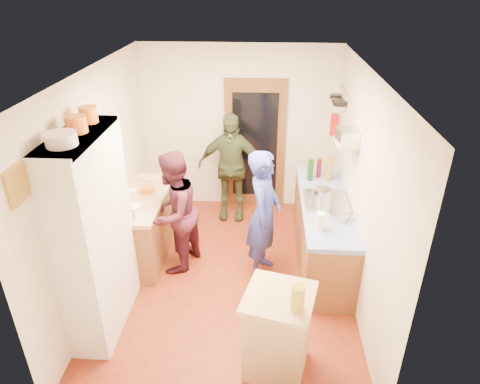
# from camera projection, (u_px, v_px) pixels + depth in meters

# --- Properties ---
(floor) EXTENTS (3.00, 4.00, 0.02)m
(floor) POSITION_uv_depth(u_px,v_px,m) (229.00, 277.00, 5.52)
(floor) COLOR maroon
(floor) RESTS_ON ground
(ceiling) EXTENTS (3.00, 4.00, 0.02)m
(ceiling) POSITION_uv_depth(u_px,v_px,m) (226.00, 71.00, 4.31)
(ceiling) COLOR silver
(ceiling) RESTS_ON ground
(wall_back) EXTENTS (3.00, 0.02, 2.60)m
(wall_back) POSITION_uv_depth(u_px,v_px,m) (239.00, 129.00, 6.69)
(wall_back) COLOR silver
(wall_back) RESTS_ON ground
(wall_front) EXTENTS (3.00, 0.02, 2.60)m
(wall_front) POSITION_uv_depth(u_px,v_px,m) (204.00, 310.00, 3.13)
(wall_front) COLOR silver
(wall_front) RESTS_ON ground
(wall_left) EXTENTS (0.02, 4.00, 2.60)m
(wall_left) POSITION_uv_depth(u_px,v_px,m) (100.00, 183.00, 4.99)
(wall_left) COLOR silver
(wall_left) RESTS_ON ground
(wall_right) EXTENTS (0.02, 4.00, 2.60)m
(wall_right) POSITION_uv_depth(u_px,v_px,m) (361.00, 191.00, 4.83)
(wall_right) COLOR silver
(wall_right) RESTS_ON ground
(door_frame) EXTENTS (0.95, 0.06, 2.10)m
(door_frame) POSITION_uv_depth(u_px,v_px,m) (255.00, 145.00, 6.76)
(door_frame) COLOR brown
(door_frame) RESTS_ON ground
(door_glass) EXTENTS (0.70, 0.02, 1.70)m
(door_glass) POSITION_uv_depth(u_px,v_px,m) (255.00, 146.00, 6.73)
(door_glass) COLOR black
(door_glass) RESTS_ON door_frame
(hutch_body) EXTENTS (0.40, 1.20, 2.20)m
(hutch_body) POSITION_uv_depth(u_px,v_px,m) (95.00, 236.00, 4.37)
(hutch_body) COLOR silver
(hutch_body) RESTS_ON ground
(hutch_top_shelf) EXTENTS (0.40, 1.14, 0.04)m
(hutch_top_shelf) POSITION_uv_depth(u_px,v_px,m) (76.00, 136.00, 3.87)
(hutch_top_shelf) COLOR silver
(hutch_top_shelf) RESTS_ON hutch_body
(plate_stack) EXTENTS (0.27, 0.27, 0.11)m
(plate_stack) POSITION_uv_depth(u_px,v_px,m) (61.00, 139.00, 3.58)
(plate_stack) COLOR white
(plate_stack) RESTS_ON hutch_top_shelf
(orange_pot_a) EXTENTS (0.19, 0.19, 0.15)m
(orange_pot_a) POSITION_uv_depth(u_px,v_px,m) (76.00, 124.00, 3.86)
(orange_pot_a) COLOR orange
(orange_pot_a) RESTS_ON hutch_top_shelf
(orange_pot_b) EXTENTS (0.17, 0.17, 0.15)m
(orange_pot_b) POSITION_uv_depth(u_px,v_px,m) (88.00, 115.00, 4.12)
(orange_pot_b) COLOR orange
(orange_pot_b) RESTS_ON hutch_top_shelf
(left_counter_base) EXTENTS (0.60, 1.40, 0.85)m
(left_counter_base) POSITION_uv_depth(u_px,v_px,m) (144.00, 227.00, 5.78)
(left_counter_base) COLOR brown
(left_counter_base) RESTS_ON ground
(left_counter_top) EXTENTS (0.64, 1.44, 0.05)m
(left_counter_top) POSITION_uv_depth(u_px,v_px,m) (140.00, 198.00, 5.57)
(left_counter_top) COLOR tan
(left_counter_top) RESTS_ON left_counter_base
(toaster) EXTENTS (0.25, 0.20, 0.16)m
(toaster) POSITION_uv_depth(u_px,v_px,m) (131.00, 211.00, 5.06)
(toaster) COLOR white
(toaster) RESTS_ON left_counter_top
(kettle) EXTENTS (0.18, 0.18, 0.16)m
(kettle) POSITION_uv_depth(u_px,v_px,m) (132.00, 196.00, 5.38)
(kettle) COLOR white
(kettle) RESTS_ON left_counter_top
(orange_bowl) EXTENTS (0.23, 0.23, 0.08)m
(orange_bowl) POSITION_uv_depth(u_px,v_px,m) (148.00, 190.00, 5.64)
(orange_bowl) COLOR orange
(orange_bowl) RESTS_ON left_counter_top
(chopping_board) EXTENTS (0.35, 0.30, 0.02)m
(chopping_board) POSITION_uv_depth(u_px,v_px,m) (151.00, 178.00, 6.01)
(chopping_board) COLOR tan
(chopping_board) RESTS_ON left_counter_top
(right_counter_base) EXTENTS (0.60, 2.20, 0.84)m
(right_counter_base) POSITION_uv_depth(u_px,v_px,m) (322.00, 231.00, 5.69)
(right_counter_base) COLOR brown
(right_counter_base) RESTS_ON ground
(right_counter_top) EXTENTS (0.62, 2.22, 0.06)m
(right_counter_top) POSITION_uv_depth(u_px,v_px,m) (325.00, 202.00, 5.49)
(right_counter_top) COLOR #1B3AA8
(right_counter_top) RESTS_ON right_counter_base
(hob) EXTENTS (0.55, 0.58, 0.04)m
(hob) POSITION_uv_depth(u_px,v_px,m) (326.00, 201.00, 5.40)
(hob) COLOR silver
(hob) RESTS_ON right_counter_top
(pot_on_hob) EXTENTS (0.22, 0.22, 0.14)m
(pot_on_hob) POSITION_uv_depth(u_px,v_px,m) (322.00, 194.00, 5.38)
(pot_on_hob) COLOR silver
(pot_on_hob) RESTS_ON hob
(bottle_a) EXTENTS (0.08, 0.08, 0.31)m
(bottle_a) POSITION_uv_depth(u_px,v_px,m) (310.00, 170.00, 5.92)
(bottle_a) COLOR #143F14
(bottle_a) RESTS_ON right_counter_top
(bottle_b) EXTENTS (0.08, 0.08, 0.27)m
(bottle_b) POSITION_uv_depth(u_px,v_px,m) (319.00, 168.00, 6.02)
(bottle_b) COLOR #591419
(bottle_b) RESTS_ON right_counter_top
(bottle_c) EXTENTS (0.10, 0.10, 0.36)m
(bottle_c) POSITION_uv_depth(u_px,v_px,m) (329.00, 168.00, 5.91)
(bottle_c) COLOR olive
(bottle_c) RESTS_ON right_counter_top
(paper_towel) EXTENTS (0.10, 0.10, 0.22)m
(paper_towel) POSITION_uv_depth(u_px,v_px,m) (320.00, 222.00, 4.79)
(paper_towel) COLOR white
(paper_towel) RESTS_ON right_counter_top
(mixing_bowl) EXTENTS (0.29, 0.29, 0.09)m
(mixing_bowl) POSITION_uv_depth(u_px,v_px,m) (339.00, 216.00, 5.02)
(mixing_bowl) COLOR silver
(mixing_bowl) RESTS_ON right_counter_top
(island_base) EXTENTS (0.67, 0.67, 0.86)m
(island_base) POSITION_uv_depth(u_px,v_px,m) (277.00, 335.00, 4.07)
(island_base) COLOR tan
(island_base) RESTS_ON ground
(island_top) EXTENTS (0.75, 0.75, 0.05)m
(island_top) POSITION_uv_depth(u_px,v_px,m) (279.00, 298.00, 3.86)
(island_top) COLOR tan
(island_top) RESTS_ON island_base
(cutting_board) EXTENTS (0.41, 0.36, 0.02)m
(cutting_board) POSITION_uv_depth(u_px,v_px,m) (275.00, 292.00, 3.91)
(cutting_board) COLOR white
(cutting_board) RESTS_ON island_top
(oil_jar) EXTENTS (0.15, 0.15, 0.24)m
(oil_jar) POSITION_uv_depth(u_px,v_px,m) (298.00, 298.00, 3.64)
(oil_jar) COLOR #AD9E2D
(oil_jar) RESTS_ON island_top
(pan_rail) EXTENTS (0.02, 0.65, 0.02)m
(pan_rail) POSITION_uv_depth(u_px,v_px,m) (343.00, 91.00, 5.83)
(pan_rail) COLOR silver
(pan_rail) RESTS_ON wall_right
(pan_hang_a) EXTENTS (0.18, 0.18, 0.05)m
(pan_hang_a) POSITION_uv_depth(u_px,v_px,m) (340.00, 103.00, 5.74)
(pan_hang_a) COLOR black
(pan_hang_a) RESTS_ON pan_rail
(pan_hang_b) EXTENTS (0.16, 0.16, 0.05)m
(pan_hang_b) POSITION_uv_depth(u_px,v_px,m) (338.00, 101.00, 5.93)
(pan_hang_b) COLOR black
(pan_hang_b) RESTS_ON pan_rail
(pan_hang_c) EXTENTS (0.17, 0.17, 0.05)m
(pan_hang_c) POSITION_uv_depth(u_px,v_px,m) (336.00, 96.00, 6.10)
(pan_hang_c) COLOR black
(pan_hang_c) RESTS_ON pan_rail
(wall_shelf) EXTENTS (0.26, 0.42, 0.03)m
(wall_shelf) POSITION_uv_depth(u_px,v_px,m) (346.00, 143.00, 5.05)
(wall_shelf) COLOR tan
(wall_shelf) RESTS_ON wall_right
(radio) EXTENTS (0.25, 0.32, 0.15)m
(radio) POSITION_uv_depth(u_px,v_px,m) (347.00, 136.00, 5.01)
(radio) COLOR silver
(radio) RESTS_ON wall_shelf
(ext_bracket) EXTENTS (0.06, 0.10, 0.04)m
(ext_bracket) POSITION_uv_depth(u_px,v_px,m) (338.00, 128.00, 6.27)
(ext_bracket) COLOR black
(ext_bracket) RESTS_ON wall_right
(fire_extinguisher) EXTENTS (0.11, 0.11, 0.32)m
(fire_extinguisher) POSITION_uv_depth(u_px,v_px,m) (334.00, 125.00, 6.25)
(fire_extinguisher) COLOR red
(fire_extinguisher) RESTS_ON wall_right
(picture_frame) EXTENTS (0.03, 0.25, 0.30)m
(picture_frame) POSITION_uv_depth(u_px,v_px,m) (17.00, 185.00, 3.27)
(picture_frame) COLOR gold
(picture_frame) RESTS_ON wall_left
(person_hob) EXTENTS (0.52, 0.68, 1.69)m
(person_hob) POSITION_uv_depth(u_px,v_px,m) (266.00, 216.00, 5.22)
(person_hob) COLOR #2D3792
(person_hob) RESTS_ON ground
(person_left) EXTENTS (0.83, 0.94, 1.62)m
(person_left) POSITION_uv_depth(u_px,v_px,m) (177.00, 212.00, 5.38)
(person_left) COLOR #431725
(person_left) RESTS_ON ground
(person_back) EXTENTS (1.01, 0.45, 1.70)m
(person_back) POSITION_uv_depth(u_px,v_px,m) (231.00, 167.00, 6.49)
(person_back) COLOR #363F24
(person_back) RESTS_ON ground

